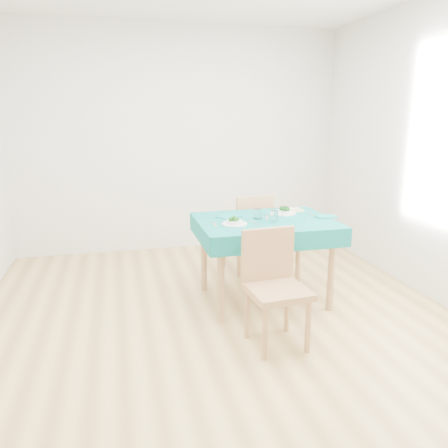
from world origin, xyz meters
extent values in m
cube|color=#A88346|center=(0.00, 0.00, -0.01)|extent=(4.00, 4.50, 0.02)
cube|color=silver|center=(0.00, 2.25, 1.35)|extent=(4.00, 0.02, 2.70)
cube|color=silver|center=(0.00, -2.25, 1.35)|extent=(4.00, 0.02, 2.70)
cube|color=#096662|center=(0.48, 0.42, 0.38)|extent=(1.19, 0.90, 0.76)
cube|color=#A0754B|center=(0.30, -0.38, 0.52)|extent=(0.45, 0.48, 1.03)
cube|color=#A0754B|center=(0.55, 1.25, 0.54)|extent=(0.53, 0.56, 1.08)
cube|color=silver|center=(0.01, 0.36, 0.76)|extent=(0.03, 0.16, 0.00)
cube|color=silver|center=(0.35, 0.34, 0.76)|extent=(0.04, 0.20, 0.00)
cube|color=silver|center=(0.53, 0.50, 0.76)|extent=(0.07, 0.18, 0.00)
cube|color=silver|center=(0.96, 0.52, 0.76)|extent=(0.04, 0.22, 0.00)
cube|color=#0D706B|center=(0.20, 0.59, 0.76)|extent=(0.25, 0.23, 0.01)
cube|color=#0D706B|center=(1.05, 0.39, 0.76)|extent=(0.18, 0.13, 0.01)
cylinder|color=white|center=(0.43, 0.47, 0.80)|extent=(0.07, 0.07, 0.09)
cylinder|color=white|center=(0.53, 0.34, 0.81)|extent=(0.08, 0.08, 0.10)
cylinder|color=#98CF65|center=(0.88, 0.71, 0.76)|extent=(0.19, 0.19, 0.01)
cube|color=beige|center=(0.88, 0.71, 0.77)|extent=(0.10, 0.10, 0.01)
camera|label=1|loc=(-0.78, -3.13, 1.66)|focal=35.00mm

